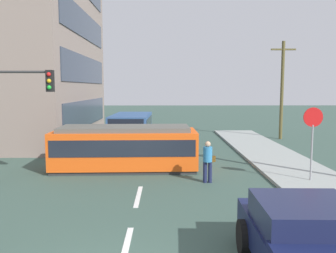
# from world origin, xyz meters

# --- Properties ---
(ground_plane) EXTENTS (120.00, 120.00, 0.00)m
(ground_plane) POSITION_xyz_m (0.00, 10.00, 0.00)
(ground_plane) COLOR #375046
(sidewalk_curb_right) EXTENTS (3.20, 36.00, 0.14)m
(sidewalk_curb_right) POSITION_xyz_m (6.80, 6.00, 0.07)
(sidewalk_curb_right) COLOR #929A96
(sidewalk_curb_right) RESTS_ON ground
(lane_stripe_1) EXTENTS (0.16, 2.40, 0.01)m
(lane_stripe_1) POSITION_xyz_m (0.00, 2.00, 0.01)
(lane_stripe_1) COLOR silver
(lane_stripe_1) RESTS_ON ground
(lane_stripe_2) EXTENTS (0.16, 2.40, 0.01)m
(lane_stripe_2) POSITION_xyz_m (0.00, 6.00, 0.01)
(lane_stripe_2) COLOR silver
(lane_stripe_2) RESTS_ON ground
(lane_stripe_3) EXTENTS (0.16, 2.40, 0.01)m
(lane_stripe_3) POSITION_xyz_m (0.00, 16.17, 0.01)
(lane_stripe_3) COLOR silver
(lane_stripe_3) RESTS_ON ground
(lane_stripe_4) EXTENTS (0.16, 2.40, 0.01)m
(lane_stripe_4) POSITION_xyz_m (0.00, 22.17, 0.01)
(lane_stripe_4) COLOR silver
(lane_stripe_4) RESTS_ON ground
(streetcar_tram) EXTENTS (6.62, 2.70, 2.01)m
(streetcar_tram) POSITION_xyz_m (-0.91, 10.17, 1.04)
(streetcar_tram) COLOR #ED5314
(streetcar_tram) RESTS_ON ground
(city_bus) EXTENTS (2.69, 5.58, 1.94)m
(city_bus) POSITION_xyz_m (-1.41, 18.52, 1.11)
(city_bus) COLOR #305284
(city_bus) RESTS_ON ground
(pedestrian_crossing) EXTENTS (0.51, 0.36, 1.67)m
(pedestrian_crossing) POSITION_xyz_m (2.64, 7.77, 0.94)
(pedestrian_crossing) COLOR #1B2142
(pedestrian_crossing) RESTS_ON ground
(pickup_truck_parked) EXTENTS (2.38, 5.05, 1.55)m
(pickup_truck_parked) POSITION_xyz_m (3.70, 0.18, 0.80)
(pickup_truck_parked) COLOR #11183E
(pickup_truck_parked) RESTS_ON ground
(stop_sign) EXTENTS (0.76, 0.07, 2.88)m
(stop_sign) POSITION_xyz_m (6.71, 7.62, 2.19)
(stop_sign) COLOR gray
(stop_sign) RESTS_ON sidewalk_curb_right
(traffic_light_mast) EXTENTS (2.48, 0.33, 4.59)m
(traffic_light_mast) POSITION_xyz_m (-4.79, 7.82, 3.22)
(traffic_light_mast) COLOR #333333
(traffic_light_mast) RESTS_ON ground
(utility_pole_mid) EXTENTS (1.80, 0.24, 7.14)m
(utility_pole_mid) POSITION_xyz_m (9.54, 19.86, 3.75)
(utility_pole_mid) COLOR brown
(utility_pole_mid) RESTS_ON ground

